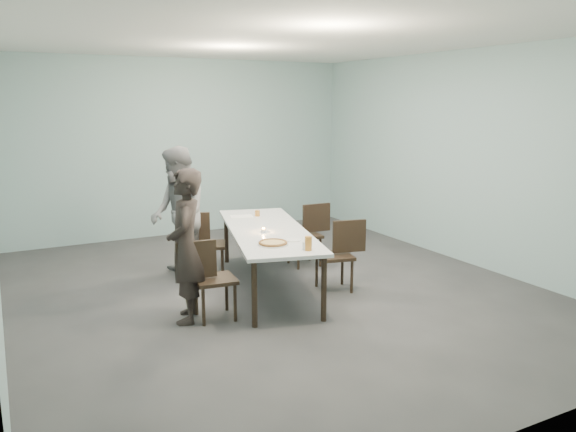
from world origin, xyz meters
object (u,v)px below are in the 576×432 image
tealight (263,230)px  beer_glass (308,243)px  chair_near_right (341,250)px  diner_near (186,246)px  chair_far_right (309,230)px  side_plate (293,240)px  table (267,233)px  chair_near_left (207,274)px  water_tumbler (306,246)px  pizza (273,243)px  chair_far_left (203,240)px  amber_tumbler (257,213)px  diner_far (178,214)px

tealight → beer_glass: bearing=-86.6°
chair_near_right → diner_near: bearing=15.7°
chair_far_right → tealight: (-1.08, -0.77, 0.27)m
chair_near_right → side_plate: (-0.75, -0.18, 0.25)m
table → chair_near_left: (-1.02, -0.65, -0.19)m
beer_glass → water_tumbler: bearing=105.9°
chair_far_right → beer_glass: size_ratio=5.80×
pizza → side_plate: pizza is taller
chair_far_left → tealight: 1.07m
diner_near → water_tumbler: bearing=86.8°
table → chair_near_right: 0.92m
amber_tumbler → diner_far: bearing=175.4°
diner_near → side_plate: 1.22m
chair_near_right → diner_near: size_ratio=0.54×
tealight → amber_tumbler: bearing=69.6°
side_plate → chair_far_left: bearing=111.3°
chair_far_right → tealight: chair_far_right is taller
chair_near_right → water_tumbler: bearing=49.3°
diner_near → diner_far: bearing=-172.8°
chair_far_left → diner_far: (-0.30, 0.06, 0.37)m
table → diner_far: bearing=135.5°
chair_far_right → diner_near: size_ratio=0.54×
diner_near → tealight: bearing=132.4°
beer_glass → water_tumbler: (-0.01, 0.03, -0.03)m
diner_near → beer_glass: (1.16, -0.55, 0.01)m
diner_near → diner_far: size_ratio=0.94×
tealight → amber_tumbler: size_ratio=0.70×
chair_near_left → tealight: chair_near_left is taller
chair_far_right → beer_glass: bearing=63.5°
table → water_tumbler: size_ratio=30.49×
chair_far_right → chair_far_left: bearing=-2.0°
pizza → tealight: 0.61m
chair_far_left → chair_far_right: bearing=16.1°
chair_near_left → water_tumbler: bearing=-18.5°
pizza → chair_near_right: bearing=13.0°
table → chair_near_right: bearing=-33.0°
table → chair_far_right: (0.96, 0.63, -0.19)m
chair_far_right → amber_tumbler: size_ratio=10.88×
chair_near_left → chair_near_right: (1.78, 0.16, 0.00)m
water_tumbler → chair_far_left: bearing=104.8°
chair_far_right → diner_near: 2.51m
chair_near_right → chair_far_right: 1.14m
beer_glass → chair_far_left: bearing=104.8°
pizza → diner_near: bearing=170.0°
water_tumbler → amber_tumbler: size_ratio=1.12×
side_plate → beer_glass: size_ratio=1.20×
beer_glass → tealight: beer_glass is taller
table → water_tumbler: water_tumbler is taller
beer_glass → tealight: bearing=93.4°
diner_near → amber_tumbler: 1.96m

